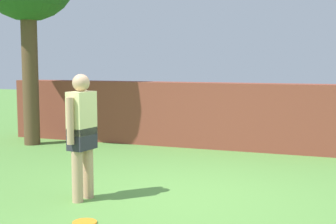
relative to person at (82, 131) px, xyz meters
name	(u,v)px	position (x,y,z in m)	size (l,w,h in m)	color
ground_plane	(179,198)	(1.14, 0.50, -0.90)	(40.00, 40.00, 0.00)	#568C3D
brick_wall	(169,114)	(-0.36, 4.20, -0.22)	(7.50, 0.50, 1.35)	brown
person	(82,131)	(0.00, 0.00, 0.00)	(0.26, 0.54, 1.62)	tan
frisbee_orange	(85,223)	(0.47, -0.78, -0.89)	(0.27, 0.27, 0.02)	orange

